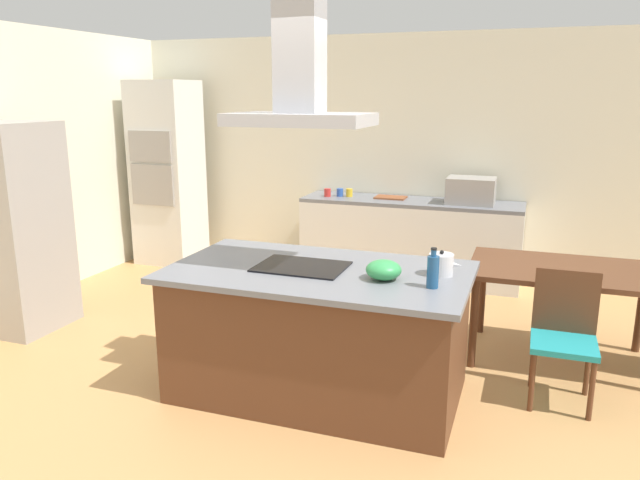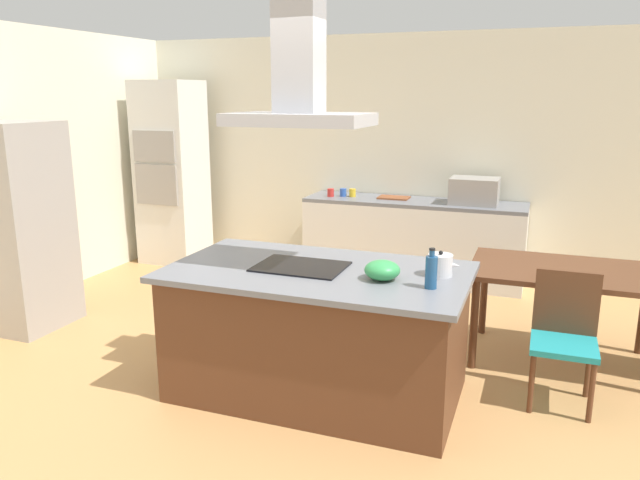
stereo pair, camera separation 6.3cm
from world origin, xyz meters
TOP-DOWN VIEW (x-y plane):
  - ground at (0.00, 1.50)m, footprint 16.00×16.00m
  - wall_back at (0.00, 3.25)m, footprint 7.20×0.10m
  - wall_left at (-3.45, 1.00)m, footprint 0.10×8.80m
  - kitchen_island at (0.00, 0.00)m, footprint 2.02×1.15m
  - cooktop at (-0.12, 0.00)m, footprint 0.60×0.44m
  - tea_kettle at (0.80, 0.14)m, footprint 0.21×0.16m
  - olive_oil_bottle at (0.79, -0.14)m, footprint 0.07×0.07m
  - mixing_bowl at (0.47, -0.08)m, footprint 0.23×0.23m
  - back_counter at (0.06, 2.88)m, footprint 2.42×0.62m
  - countertop_microwave at (0.70, 2.88)m, footprint 0.50×0.38m
  - coffee_mug_red at (-0.89, 2.80)m, footprint 0.08×0.08m
  - coffee_mug_blue at (-0.76, 2.87)m, footprint 0.08×0.08m
  - coffee_mug_yellow at (-0.65, 2.88)m, footprint 0.08×0.08m
  - cutting_board at (-0.18, 2.93)m, footprint 0.34×0.24m
  - wall_oven_stack at (-2.90, 2.65)m, footprint 0.70×0.66m
  - refrigerator at (-2.98, 0.29)m, footprint 0.80×0.73m
  - dining_table at (1.59, 1.14)m, footprint 1.40×0.90m
  - chair_facing_island at (1.59, 0.48)m, footprint 0.42×0.42m
  - range_hood at (-0.12, 0.00)m, footprint 0.90×0.55m

SIDE VIEW (x-z plane):
  - ground at x=0.00m, z-range 0.00..0.00m
  - back_counter at x=0.06m, z-range 0.00..0.90m
  - kitchen_island at x=0.00m, z-range 0.00..0.90m
  - chair_facing_island at x=1.59m, z-range 0.06..0.95m
  - dining_table at x=1.59m, z-range 0.29..1.04m
  - cooktop at x=-0.12m, z-range 0.90..0.91m
  - cutting_board at x=-0.18m, z-range 0.90..0.92m
  - refrigerator at x=-2.98m, z-range 0.00..1.82m
  - coffee_mug_red at x=-0.89m, z-range 0.90..0.99m
  - coffee_mug_blue at x=-0.76m, z-range 0.90..0.99m
  - coffee_mug_yellow at x=-0.65m, z-range 0.90..0.99m
  - mixing_bowl at x=0.47m, z-range 0.90..1.03m
  - tea_kettle at x=0.80m, z-range 0.89..1.06m
  - olive_oil_bottle at x=0.79m, z-range 0.88..1.13m
  - countertop_microwave at x=0.70m, z-range 0.90..1.18m
  - wall_oven_stack at x=-2.90m, z-range 0.00..2.20m
  - wall_back at x=0.00m, z-range 0.00..2.70m
  - wall_left at x=-3.45m, z-range 0.00..2.70m
  - range_hood at x=-0.12m, z-range 1.71..2.49m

